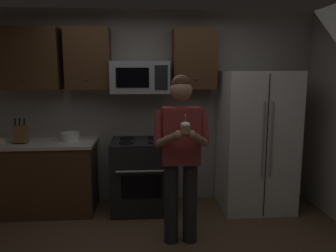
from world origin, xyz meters
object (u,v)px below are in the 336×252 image
(refrigerator, at_px, (256,141))
(person, at_px, (181,151))
(bowl_large_white, at_px, (70,137))
(microwave, at_px, (140,77))
(oven_range, at_px, (141,175))
(cupcake, at_px, (185,127))
(knife_block, at_px, (21,134))
(bowl_small_colored, at_px, (1,141))

(refrigerator, xyz_separation_m, person, (-1.08, -0.86, 0.10))
(refrigerator, distance_m, bowl_large_white, 2.40)
(person, bearing_deg, microwave, 112.27)
(oven_range, relative_size, cupcake, 5.36)
(knife_block, xyz_separation_m, person, (1.89, -0.87, -0.04))
(oven_range, height_order, microwave, microwave)
(microwave, relative_size, knife_block, 2.31)
(knife_block, relative_size, bowl_small_colored, 2.52)
(bowl_small_colored, bearing_deg, oven_range, 0.76)
(microwave, relative_size, refrigerator, 0.41)
(refrigerator, height_order, cupcake, refrigerator)
(knife_block, distance_m, cupcake, 2.25)
(microwave, relative_size, cupcake, 4.26)
(cupcake, bearing_deg, knife_block, 147.65)
(knife_block, relative_size, bowl_large_white, 1.33)
(refrigerator, relative_size, person, 1.02)
(oven_range, bearing_deg, person, -65.11)
(knife_block, bearing_deg, person, -24.66)
(microwave, distance_m, bowl_large_white, 1.16)
(microwave, height_order, person, microwave)
(person, relative_size, cupcake, 10.13)
(microwave, bearing_deg, oven_range, -90.02)
(bowl_small_colored, relative_size, cupcake, 0.73)
(cupcake, bearing_deg, microwave, 107.18)
(microwave, bearing_deg, bowl_small_colored, -175.29)
(oven_range, bearing_deg, cupcake, -71.25)
(bowl_large_white, xyz_separation_m, person, (1.31, -0.93, 0.02))
(bowl_small_colored, distance_m, person, 2.31)
(refrigerator, height_order, knife_block, refrigerator)
(bowl_large_white, bearing_deg, bowl_small_colored, -175.98)
(oven_range, distance_m, bowl_large_white, 1.03)
(refrigerator, xyz_separation_m, bowl_large_white, (-2.39, 0.07, 0.08))
(refrigerator, distance_m, knife_block, 2.98)
(bowl_large_white, relative_size, cupcake, 1.39)
(refrigerator, bearing_deg, cupcake, -132.44)
(microwave, xyz_separation_m, bowl_large_white, (-0.89, -0.08, -0.74))
(knife_block, distance_m, person, 2.08)
(knife_block, bearing_deg, bowl_small_colored, 178.55)
(oven_range, height_order, person, person)
(microwave, xyz_separation_m, bowl_small_colored, (-1.73, -0.14, -0.77))
(bowl_large_white, bearing_deg, refrigerator, -1.79)
(bowl_large_white, distance_m, person, 1.61)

